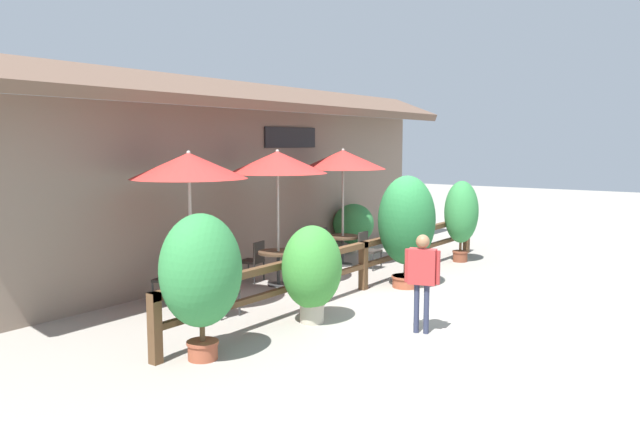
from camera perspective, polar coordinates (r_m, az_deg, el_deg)
ground_plane at (r=11.89m, az=8.30°, el=-7.04°), size 60.00×60.00×0.00m
building_facade at (r=13.93m, az=-6.71°, el=4.05°), size 14.28×1.49×4.23m
patio_railing at (r=12.25m, az=3.99°, el=-3.24°), size 10.40×0.14×0.95m
patio_umbrella_near at (r=10.78m, az=-11.90°, el=4.81°), size 1.99×1.99×2.75m
dining_table_near at (r=11.02m, az=-11.65°, el=-5.27°), size 0.81×0.81×0.70m
chair_near_streetside at (r=10.61m, az=-9.08°, el=-6.17°), size 0.47×0.47×0.85m
chair_near_wallside at (r=11.57m, az=-13.51°, el=-5.17°), size 0.51×0.51×0.85m
patio_umbrella_middle at (r=12.44m, az=-3.91°, el=5.22°), size 1.99×1.99×2.75m
dining_table_middle at (r=12.65m, az=-3.84°, el=-3.56°), size 0.81×0.81×0.70m
chair_middle_streetside at (r=12.22m, az=-1.70°, el=-4.32°), size 0.44×0.44×0.85m
chair_middle_wallside at (r=13.07m, az=-6.06°, el=-3.62°), size 0.49×0.49×0.85m
patio_umbrella_far at (r=14.52m, az=2.12°, el=5.48°), size 1.99×1.99×2.75m
dining_table_far at (r=14.70m, az=2.09°, el=-2.06°), size 0.81×0.81×0.70m
chair_far_streetside at (r=14.34m, az=4.38°, el=-2.65°), size 0.43×0.43×0.85m
chair_far_wallside at (r=15.07m, az=-0.21°, el=-2.16°), size 0.42×0.42×0.85m
potted_plant_small_flowering at (r=9.96m, az=-0.74°, el=-4.56°), size 1.03×0.93×1.57m
potted_plant_corner_fern at (r=12.44m, az=7.93°, el=-0.24°), size 1.23×1.11×2.24m
potted_plant_broad_leaf at (r=8.36m, az=-10.83°, el=-4.78°), size 1.14×1.03×1.96m
potted_plant_entrance_palm at (r=15.43m, az=12.80°, el=0.54°), size 0.89×0.80×1.97m
potted_plant_tall_tropical at (r=16.52m, az=3.09°, el=-0.45°), size 1.16×1.05×1.28m
pedestrian at (r=9.52m, az=9.33°, el=-4.60°), size 0.29×0.52×1.51m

